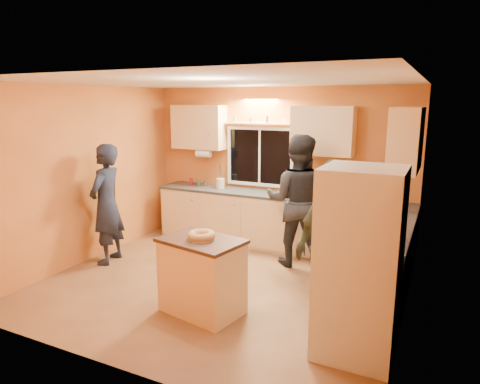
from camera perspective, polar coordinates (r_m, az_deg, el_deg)
The scene contains 14 objects.
ground at distance 5.77m, azimuth -2.58°, elevation -12.21°, with size 4.50×4.50×0.00m, color brown.
room_shell at distance 5.63m, azimuth 0.33°, elevation 4.37°, with size 4.54×4.04×2.61m.
back_counter at distance 7.07m, azimuth 4.04°, elevation -3.75°, with size 4.23×0.62×0.90m.
right_counter at distance 5.50m, azimuth 18.45°, elevation -9.01°, with size 0.62×1.84×0.90m.
refrigerator at distance 4.14m, azimuth 15.60°, elevation -9.16°, with size 0.72×0.70×1.80m, color silver.
island at distance 4.93m, azimuth -5.07°, elevation -11.01°, with size 1.00×0.77×0.87m.
bundt_pastry at distance 4.77m, azimuth -5.18°, elevation -5.76°, with size 0.31×0.31×0.09m, color #B97B4B.
person_left at distance 6.57m, azimuth -17.37°, elevation -1.56°, with size 0.65×0.42×1.77m, color black.
person_center at distance 6.23m, azimuth 7.63°, elevation -1.17°, with size 0.93×0.73×1.92m, color black.
person_right at distance 4.64m, azimuth 11.87°, elevation -6.71°, with size 1.05×0.44×1.79m, color #333924.
mixing_bowl at distance 6.79m, azimuth 6.57°, elevation -0.15°, with size 0.38×0.38×0.09m, color black.
utensil_crock at distance 7.36m, azimuth -2.62°, elevation 1.17°, with size 0.14×0.14×0.17m, color beige.
potted_plant at distance 4.98m, azimuth 17.64°, elevation -4.09°, with size 0.24×0.21×0.27m, color gray.
red_box at distance 6.08m, azimuth 19.19°, elevation -2.29°, with size 0.16×0.12×0.07m, color #A91A20.
Camera 1 is at (2.52, -4.63, 2.36)m, focal length 32.00 mm.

